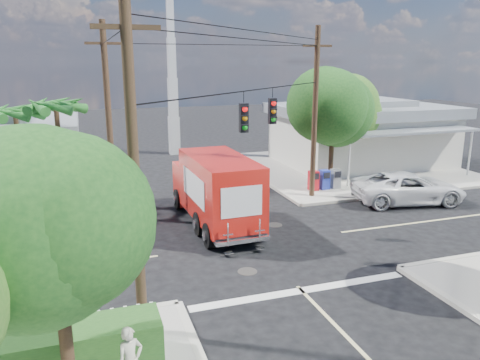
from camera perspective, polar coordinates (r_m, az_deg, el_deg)
name	(u,v)px	position (r m, az deg, el deg)	size (l,w,h in m)	color
ground	(256,243)	(19.32, 1.91, -7.73)	(120.00, 120.00, 0.00)	black
sidewalk_ne	(348,168)	(33.34, 12.98, 1.47)	(14.12, 14.12, 0.14)	#A9A398
sidewalk_nw	(2,195)	(28.93, -27.03, -1.68)	(14.12, 14.12, 0.14)	#A9A398
road_markings	(269,257)	(18.06, 3.56, -9.36)	(32.00, 32.00, 0.01)	beige
building_ne	(361,132)	(34.69, 14.56, 5.65)	(11.80, 10.20, 4.50)	silver
radio_tower	(172,83)	(37.43, -8.24, 11.67)	(0.80, 0.80, 17.00)	silver
tree_sw_front	(54,217)	(9.70, -21.78, -4.17)	(3.88, 3.78, 6.03)	#422D1C
tree_ne_front	(334,106)	(27.25, 11.39, 8.78)	(4.21, 4.14, 6.66)	#422D1C
tree_ne_back	(353,111)	(30.51, 13.56, 8.13)	(3.77, 3.66, 5.82)	#422D1C
palm_nw_front	(56,108)	(24.40, -21.52, 8.13)	(3.01, 3.08, 5.59)	#422D1C
palm_nw_back	(15,114)	(26.10, -25.72, 7.23)	(3.01, 3.08, 5.19)	#422D1C
utility_poles	(206,126)	(19.15, -4.15, 6.54)	(12.00, 10.68, 9.00)	#473321
picket_fence	(37,338)	(13.03, -23.55, -17.20)	(5.94, 0.06, 1.00)	silver
hedge_sw	(24,358)	(12.38, -24.82, -19.08)	(6.20, 1.20, 1.10)	#1F4B1B
vending_boxes	(324,180)	(27.10, 10.25, 0.05)	(1.90, 0.50, 1.10)	red
delivery_truck	(215,189)	(21.02, -3.04, -1.16)	(2.63, 7.60, 3.25)	black
parked_car	(409,188)	(26.04, 19.86, -0.90)	(2.68, 5.81, 1.61)	silver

